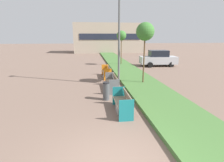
{
  "coord_description": "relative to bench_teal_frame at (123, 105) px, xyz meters",
  "views": [
    {
      "loc": [
        -0.55,
        -3.81,
        3.39
      ],
      "look_at": [
        0.9,
        7.06,
        0.6
      ],
      "focal_mm": 28.0,
      "sensor_mm": 36.0,
      "label": 1
    }
  ],
  "objects": [
    {
      "name": "bench_orange_frame",
      "position": [
        0.0,
        7.2,
        0.01
      ],
      "size": [
        0.65,
        2.25,
        0.94
      ],
      "color": "#9E9B96",
      "rests_on": "ground"
    },
    {
      "name": "building_backdrop",
      "position": [
        3.06,
        32.08,
        2.73
      ],
      "size": [
        15.0,
        5.67,
        6.19
      ],
      "color": "tan",
      "rests_on": "ground"
    },
    {
      "name": "sapling_tree_near",
      "position": [
        2.38,
        4.53,
        3.33
      ],
      "size": [
        1.24,
        1.24,
        4.35
      ],
      "color": "brown",
      "rests_on": "ground"
    },
    {
      "name": "street_lamp_post",
      "position": [
        0.61,
        4.72,
        4.44
      ],
      "size": [
        0.24,
        0.44,
        8.82
      ],
      "color": "#56595B",
      "rests_on": "ground"
    },
    {
      "name": "sapling_tree_far",
      "position": [
        2.38,
        13.3,
        3.12
      ],
      "size": [
        1.12,
        1.12,
        4.09
      ],
      "color": "brown",
      "rests_on": "ground"
    },
    {
      "name": "bench_teal_frame",
      "position": [
        0.0,
        0.0,
        0.0
      ],
      "size": [
        0.65,
        1.92,
        0.94
      ],
      "color": "#9E9B96",
      "rests_on": "ground"
    },
    {
      "name": "litter_bin",
      "position": [
        -0.6,
        1.71,
        0.14
      ],
      "size": [
        0.37,
        0.37,
        0.99
      ],
      "color": "#4C4F51",
      "rests_on": "ground"
    },
    {
      "name": "parked_car_distant",
      "position": [
        6.64,
        12.31,
        0.55
      ],
      "size": [
        4.35,
        2.14,
        1.86
      ],
      "rotation": [
        0.0,
        0.0,
        -0.09
      ],
      "color": "#B7BABF",
      "rests_on": "ground"
    },
    {
      "name": "planter_grass_strip",
      "position": [
        2.26,
        8.44,
        -0.27
      ],
      "size": [
        2.8,
        120.0,
        0.18
      ],
      "color": "#426B33",
      "rests_on": "ground"
    },
    {
      "name": "bench_grey_frame",
      "position": [
        0.0,
        3.6,
        0.01
      ],
      "size": [
        0.65,
        2.27,
        0.94
      ],
      "color": "#9E9B96",
      "rests_on": "ground"
    }
  ]
}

